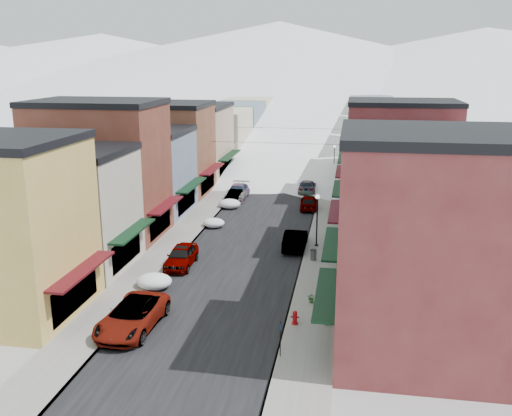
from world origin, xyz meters
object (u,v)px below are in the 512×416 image
(car_white_suv, at_px, (132,316))
(trash_can, at_px, (313,255))
(car_silver_sedan, at_px, (181,256))
(fire_hydrant, at_px, (295,318))
(car_dark_hatch, at_px, (235,196))
(streetlamp_near, at_px, (317,214))
(car_green_sedan, at_px, (295,239))

(car_white_suv, xyz_separation_m, trash_can, (10.04, 13.73, -0.28))
(car_silver_sedan, distance_m, fire_hydrant, 13.41)
(car_dark_hatch, bearing_deg, fire_hydrant, -67.27)
(car_dark_hatch, distance_m, streetlamp_near, 18.08)
(car_silver_sedan, relative_size, trash_can, 5.59)
(car_white_suv, height_order, car_dark_hatch, car_white_suv)
(car_silver_sedan, relative_size, car_green_sedan, 0.97)
(car_green_sedan, distance_m, trash_can, 3.57)
(car_white_suv, height_order, fire_hydrant, car_white_suv)
(fire_hydrant, xyz_separation_m, trash_can, (0.32, 11.70, 0.05))
(car_silver_sedan, height_order, fire_hydrant, car_silver_sedan)
(car_white_suv, xyz_separation_m, fire_hydrant, (9.72, 2.03, -0.33))
(car_dark_hatch, height_order, car_green_sedan, car_green_sedan)
(car_white_suv, relative_size, car_silver_sedan, 1.29)
(car_white_suv, relative_size, car_green_sedan, 1.26)
(car_green_sedan, bearing_deg, car_white_suv, 64.21)
(car_dark_hatch, relative_size, car_green_sedan, 0.83)
(car_green_sedan, distance_m, fire_hydrant, 14.86)
(streetlamp_near, bearing_deg, trash_can, -90.08)
(car_silver_sedan, height_order, car_green_sedan, car_silver_sedan)
(car_silver_sedan, bearing_deg, car_white_suv, -90.54)
(fire_hydrant, relative_size, streetlamp_near, 0.19)
(car_silver_sedan, relative_size, car_dark_hatch, 1.18)
(fire_hydrant, bearing_deg, car_dark_hatch, 108.28)
(trash_can, bearing_deg, car_silver_sedan, -165.19)
(trash_can, xyz_separation_m, streetlamp_near, (0.00, 3.75, 2.44))
(car_dark_hatch, bearing_deg, car_silver_sedan, -85.55)
(car_white_suv, xyz_separation_m, car_silver_sedan, (-0.23, 11.01, -0.04))
(car_dark_hatch, bearing_deg, trash_can, -56.43)
(trash_can, bearing_deg, car_dark_hatch, 119.12)
(car_dark_hatch, xyz_separation_m, streetlamp_near, (10.28, -14.69, 2.35))
(car_silver_sedan, bearing_deg, fire_hydrant, -43.82)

